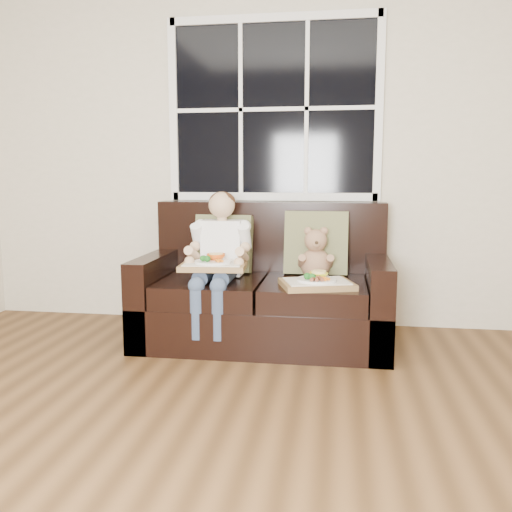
% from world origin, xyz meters
% --- Properties ---
extents(ground, '(5.00, 5.00, 0.00)m').
position_xyz_m(ground, '(0.00, 0.00, 0.00)').
color(ground, brown).
rests_on(ground, ground).
extents(room_walls, '(4.52, 5.02, 2.71)m').
position_xyz_m(room_walls, '(0.00, 0.00, 1.59)').
color(room_walls, beige).
rests_on(room_walls, ground).
extents(window_back, '(1.62, 0.04, 1.37)m').
position_xyz_m(window_back, '(0.09, 2.48, 1.65)').
color(window_back, black).
rests_on(window_back, room_walls).
extents(loveseat, '(1.70, 0.92, 0.96)m').
position_xyz_m(loveseat, '(0.09, 2.02, 0.31)').
color(loveseat, black).
rests_on(loveseat, ground).
extents(pillow_left, '(0.42, 0.21, 0.43)m').
position_xyz_m(pillow_left, '(-0.24, 2.17, 0.66)').
color(pillow_left, olive).
rests_on(pillow_left, loveseat).
extents(pillow_right, '(0.45, 0.20, 0.46)m').
position_xyz_m(pillow_right, '(0.43, 2.17, 0.67)').
color(pillow_right, olive).
rests_on(pillow_right, loveseat).
extents(child, '(0.40, 0.60, 0.92)m').
position_xyz_m(child, '(-0.21, 1.90, 0.66)').
color(child, white).
rests_on(child, loveseat).
extents(teddy_bear, '(0.23, 0.28, 0.37)m').
position_xyz_m(teddy_bear, '(0.44, 2.03, 0.60)').
color(teddy_bear, '#9D7253').
rests_on(teddy_bear, loveseat).
extents(tray_left, '(0.45, 0.36, 0.10)m').
position_xyz_m(tray_left, '(-0.22, 1.74, 0.58)').
color(tray_left, olive).
rests_on(tray_left, child).
extents(tray_right, '(0.52, 0.45, 0.10)m').
position_xyz_m(tray_right, '(0.46, 1.71, 0.48)').
color(tray_right, olive).
rests_on(tray_right, loveseat).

